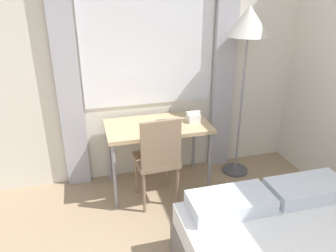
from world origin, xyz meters
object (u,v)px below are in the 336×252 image
(desk, at_px, (158,130))
(book, at_px, (168,124))
(standing_lamp, at_px, (248,30))
(telephone, at_px, (193,117))
(desk_chair, at_px, (158,156))

(desk, relative_size, book, 4.46)
(desk, bearing_deg, standing_lamp, 3.44)
(desk, xyz_separation_m, standing_lamp, (0.96, 0.06, 0.96))
(standing_lamp, bearing_deg, book, -173.79)
(telephone, relative_size, book, 0.59)
(desk_chair, height_order, standing_lamp, standing_lamp)
(desk, height_order, standing_lamp, standing_lamp)
(standing_lamp, distance_m, telephone, 1.03)
(desk_chair, bearing_deg, telephone, 30.44)
(desk, distance_m, telephone, 0.40)
(standing_lamp, bearing_deg, desk, -176.56)
(desk, height_order, desk_chair, desk_chair)
(desk_chair, bearing_deg, desk, 73.62)
(desk, xyz_separation_m, book, (0.10, -0.04, 0.08))
(desk, distance_m, desk_chair, 0.34)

